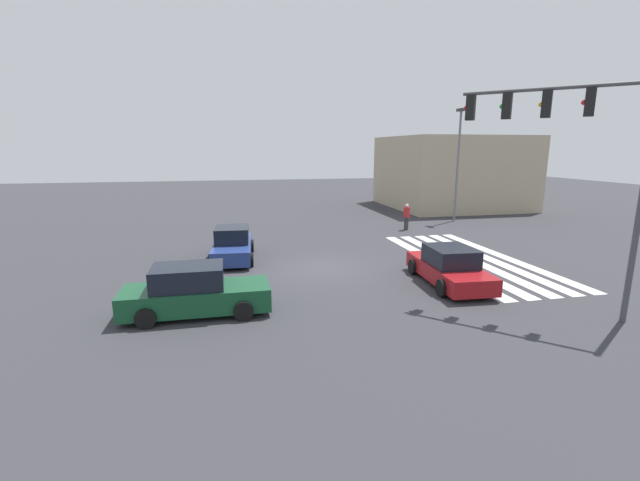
% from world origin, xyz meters
% --- Properties ---
extents(ground_plane, '(114.81, 114.81, 0.00)m').
position_xyz_m(ground_plane, '(0.00, 0.00, 0.00)').
color(ground_plane, '#333338').
extents(crosswalk_markings, '(11.65, 4.40, 0.01)m').
position_xyz_m(crosswalk_markings, '(0.00, -7.61, 0.00)').
color(crosswalk_markings, silver).
rests_on(crosswalk_markings, ground_plane).
extents(traffic_signal_mast, '(3.98, 3.98, 7.45)m').
position_xyz_m(traffic_signal_mast, '(-6.68, -6.68, 5.58)').
color(traffic_signal_mast, '#47474C').
rests_on(traffic_signal_mast, ground_plane).
extents(car_0, '(2.03, 4.73, 1.65)m').
position_xyz_m(car_0, '(-4.51, 5.20, 0.75)').
color(car_0, '#144728').
rests_on(car_0, ground_plane).
extents(car_1, '(4.80, 2.27, 1.60)m').
position_xyz_m(car_1, '(2.54, 3.85, 0.71)').
color(car_1, navy).
rests_on(car_1, ground_plane).
extents(car_2, '(4.83, 2.31, 1.52)m').
position_xyz_m(car_2, '(-3.35, -4.58, 0.68)').
color(car_2, maroon).
rests_on(car_2, ground_plane).
extents(corner_building, '(11.18, 11.18, 6.43)m').
position_xyz_m(corner_building, '(18.16, -16.47, 3.21)').
color(corner_building, tan).
rests_on(corner_building, ground_plane).
extents(pedestrian, '(0.41, 0.41, 1.75)m').
position_xyz_m(pedestrian, '(7.96, -7.68, 0.99)').
color(pedestrian, '#38383D').
rests_on(pedestrian, ground_plane).
extents(street_light_pole_b, '(0.80, 0.36, 8.16)m').
position_xyz_m(street_light_pole_b, '(10.51, -12.67, 4.88)').
color(street_light_pole_b, slate).
rests_on(street_light_pole_b, ground_plane).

